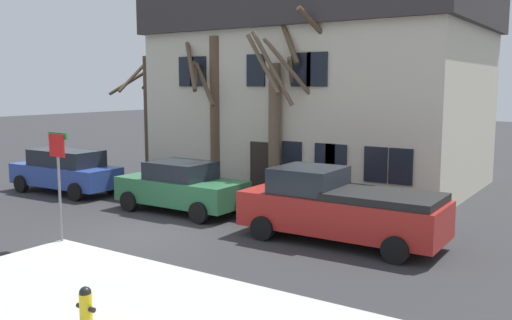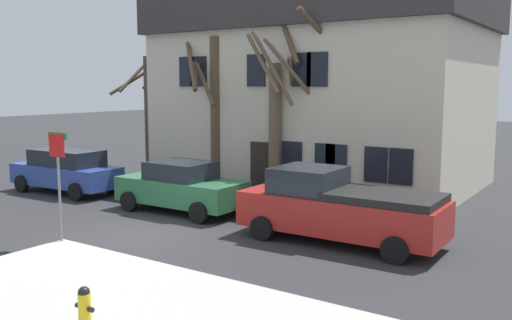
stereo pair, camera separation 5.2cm
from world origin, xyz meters
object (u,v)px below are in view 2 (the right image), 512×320
object	(u,v)px
tree_bare_mid	(215,108)
tree_bare_end	(301,88)
street_sign_pole	(58,167)
car_green_sedan	(181,187)
tree_bare_far	(276,118)
fire_hydrant	(84,305)
pickup_truck_red	(339,207)
tree_bare_near	(150,110)
car_blue_wagon	(66,170)
building_main	(322,91)

from	to	relation	value
tree_bare_mid	tree_bare_end	bearing A→B (deg)	7.17
tree_bare_mid	street_sign_pole	distance (m)	8.83
street_sign_pole	car_green_sedan	bearing A→B (deg)	89.98
tree_bare_far	street_sign_pole	world-z (taller)	tree_bare_far
car_green_sedan	fire_hydrant	size ratio (longest dim) A/B	6.52
tree_bare_far	car_green_sedan	world-z (taller)	tree_bare_far
pickup_truck_red	tree_bare_near	bearing A→B (deg)	158.18
tree_bare_end	car_blue_wagon	distance (m)	9.81
car_green_sedan	street_sign_pole	xyz separation A→B (m)	(-0.00, -4.81, 1.25)
tree_bare_mid	tree_bare_end	distance (m)	3.80
tree_bare_near	street_sign_pole	world-z (taller)	tree_bare_near
tree_bare_near	car_blue_wagon	world-z (taller)	tree_bare_near
tree_bare_near	pickup_truck_red	size ratio (longest dim) A/B	1.04
tree_bare_near	tree_bare_end	bearing A→B (deg)	-0.02
tree_bare_mid	tree_bare_far	bearing A→B (deg)	-6.35
tree_bare_far	street_sign_pole	size ratio (longest dim) A/B	2.03
building_main	tree_bare_near	size ratio (longest dim) A/B	2.30
tree_bare_mid	fire_hydrant	world-z (taller)	tree_bare_mid
tree_bare_mid	tree_bare_far	distance (m)	3.14
building_main	tree_bare_mid	xyz separation A→B (m)	(-2.67, -4.15, -0.66)
car_green_sedan	fire_hydrant	distance (m)	9.27
tree_bare_mid	street_sign_pole	size ratio (longest dim) A/B	2.04
car_green_sedan	street_sign_pole	bearing A→B (deg)	-90.02
car_blue_wagon	fire_hydrant	world-z (taller)	car_blue_wagon
tree_bare_mid	car_green_sedan	size ratio (longest dim) A/B	1.37
tree_bare_near	car_blue_wagon	distance (m)	4.87
car_blue_wagon	street_sign_pole	xyz separation A→B (m)	(6.03, -4.78, 1.21)
tree_bare_near	pickup_truck_red	xyz separation A→B (m)	(11.61, -4.65, -2.19)
building_main	car_green_sedan	size ratio (longest dim) A/B	2.95
building_main	tree_bare_near	xyz separation A→B (m)	(-6.76, -3.69, -0.86)
tree_bare_far	fire_hydrant	world-z (taller)	tree_bare_far
tree_bare_mid	street_sign_pole	world-z (taller)	tree_bare_mid
fire_hydrant	car_green_sedan	bearing A→B (deg)	121.19
fire_hydrant	street_sign_pole	bearing A→B (deg)	146.98
tree_bare_far	fire_hydrant	distance (m)	12.10
car_blue_wagon	street_sign_pole	size ratio (longest dim) A/B	1.59
tree_bare_end	car_green_sedan	xyz separation A→B (m)	(-2.17, -4.27, -3.30)
tree_bare_far	tree_bare_end	size ratio (longest dim) A/B	0.69
tree_bare_far	street_sign_pole	bearing A→B (deg)	-100.90
building_main	pickup_truck_red	xyz separation A→B (m)	(4.85, -8.33, -3.05)
pickup_truck_red	street_sign_pole	size ratio (longest dim) A/B	1.84
building_main	pickup_truck_red	bearing A→B (deg)	-59.81
tree_bare_near	street_sign_pole	xyz separation A→B (m)	(5.61, -9.08, -1.04)
building_main	car_blue_wagon	distance (m)	11.18
tree_bare_end	street_sign_pole	bearing A→B (deg)	-103.43
tree_bare_near	pickup_truck_red	distance (m)	12.69
tree_bare_end	tree_bare_mid	bearing A→B (deg)	-172.83
street_sign_pole	tree_bare_near	bearing A→B (deg)	121.70
tree_bare_end	car_green_sedan	world-z (taller)	tree_bare_end
tree_bare_near	street_sign_pole	bearing A→B (deg)	-58.30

